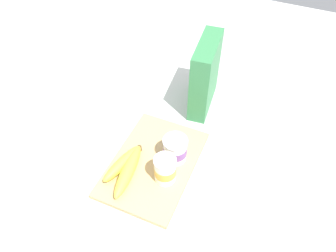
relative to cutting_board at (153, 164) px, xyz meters
The scene contains 7 objects.
ground_plane 0.01m from the cutting_board, ahead, with size 2.40×2.40×0.00m, color silver.
cutting_board is the anchor object (origin of this frame).
cereal_box 0.35m from the cutting_board, behind, with size 0.20×0.06×0.25m, color #38844C.
yogurt_cup_front 0.08m from the cutting_board, 129.00° to the left, with size 0.07×0.07×0.08m.
yogurt_cup_back 0.09m from the cutting_board, 55.93° to the left, with size 0.06×0.06×0.09m.
banana_bunch 0.09m from the cutting_board, 44.45° to the right, with size 0.20×0.09×0.04m.
spoon 0.23m from the cutting_board, ahead, with size 0.12×0.09×0.01m.
Camera 1 is at (0.52, 0.27, 0.82)m, focal length 34.69 mm.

